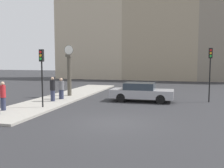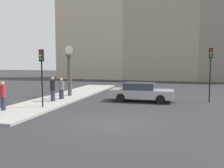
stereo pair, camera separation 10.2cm
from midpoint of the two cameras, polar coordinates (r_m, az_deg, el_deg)
The scene contains 10 objects.
ground_plane at distance 12.54m, azimuth 0.42°, elevation -8.90°, with size 120.00×120.00×0.00m, color #2D2D30.
sidewalk_corner at distance 21.55m, azimuth -10.04°, elevation -2.79°, with size 3.30×18.99×0.13m, color #A39E93.
building_row at distance 41.44m, azimuth 10.39°, elevation 11.03°, with size 34.80×5.00×15.90m.
sedan_car at distance 19.04m, azimuth 6.89°, elevation -1.81°, with size 4.68×1.85×1.42m.
traffic_light_near at distance 16.36m, azimuth -15.61°, elevation 4.01°, with size 0.26×0.24×3.66m.
traffic_light_far at distance 19.77m, azimuth 21.72°, elevation 4.33°, with size 0.26×0.24×4.02m.
street_clock at distance 21.36m, azimuth -9.57°, elevation 2.83°, with size 0.81×0.45×4.25m.
pedestrian_red_top at distance 16.23m, azimuth -23.50°, elevation -2.48°, with size 0.33×0.33×1.72m.
pedestrian_black_jacket at distance 18.72m, azimuth -13.24°, elevation -1.13°, with size 0.37×0.37×1.78m.
pedestrian_grey_jacket at distance 19.68m, azimuth -11.35°, elevation -1.05°, with size 0.43×0.43×1.63m.
Camera 2 is at (3.21, -11.73, 3.09)m, focal length 40.00 mm.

